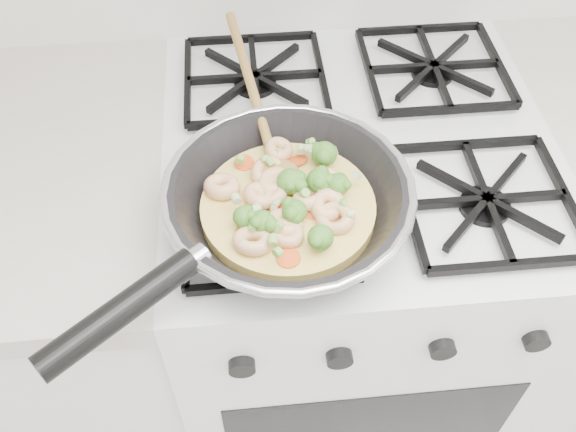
{
  "coord_description": "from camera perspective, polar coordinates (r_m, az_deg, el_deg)",
  "views": [
    {
      "loc": [
        -0.18,
        1.0,
        1.57
      ],
      "look_at": [
        -0.13,
        1.54,
        0.93
      ],
      "focal_mm": 39.44,
      "sensor_mm": 36.0,
      "label": 1
    }
  ],
  "objects": [
    {
      "name": "stove",
      "position": [
        1.32,
        4.79,
        -7.4
      ],
      "size": [
        0.6,
        0.6,
        0.92
      ],
      "color": "white",
      "rests_on": "ground"
    },
    {
      "name": "skillet",
      "position": [
        0.81,
        -0.27,
        1.23
      ],
      "size": [
        0.45,
        0.57,
        0.1
      ],
      "rotation": [
        0.0,
        0.0,
        -0.09
      ],
      "color": "black",
      "rests_on": "stove"
    }
  ]
}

